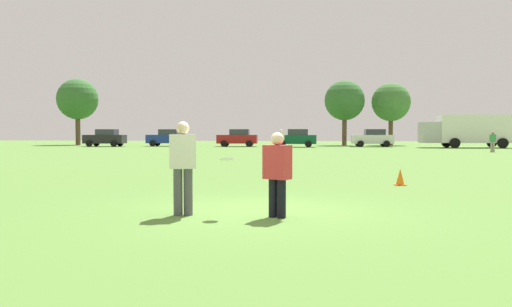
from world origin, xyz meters
TOP-DOWN VIEW (x-y plane):
  - ground_plane at (0.00, 0.00)m, footprint 156.19×156.19m
  - player_thrower at (-1.36, -0.64)m, footprint 0.54×0.39m
  - player_defender at (0.39, -0.67)m, footprint 0.54×0.46m
  - frisbee at (-0.53, -0.66)m, footprint 0.27×0.27m
  - traffic_cone at (3.42, 5.44)m, footprint 0.32×0.32m
  - parked_car_near_left at (-21.54, 42.46)m, footprint 4.30×2.40m
  - parked_car_mid_left at (-15.47, 44.65)m, footprint 4.30×2.40m
  - parked_car_center at (-7.67, 44.11)m, footprint 4.30×2.40m
  - parked_car_mid_right at (-1.52, 42.91)m, footprint 4.30×2.40m
  - parked_car_near_right at (6.32, 45.06)m, footprint 4.30×2.40m
  - box_truck at (15.13, 42.94)m, footprint 8.62×3.32m
  - bystander_sideline_watcher at (-2.22, 32.87)m, footprint 0.55×0.45m
  - bystander_far_jogger at (14.16, 32.09)m, footprint 0.44×0.28m
  - tree_west_oak at (-27.74, 48.91)m, footprint 4.83×4.83m
  - tree_west_maple at (3.65, 50.82)m, footprint 4.58×4.58m
  - tree_center_elm at (8.96, 51.73)m, footprint 4.43×4.43m

SIDE VIEW (x-z plane):
  - ground_plane at x=0.00m, z-range 0.00..0.00m
  - traffic_cone at x=3.42m, z-range -0.01..0.47m
  - player_defender at x=0.39m, z-range 0.09..1.62m
  - bystander_far_jogger at x=14.16m, z-range 0.10..1.66m
  - parked_car_near_left at x=-21.54m, z-range 0.01..1.83m
  - parked_car_mid_left at x=-15.47m, z-range 0.01..1.83m
  - parked_car_center at x=-7.67m, z-range 0.01..1.83m
  - parked_car_mid_right at x=-1.52m, z-range 0.01..1.83m
  - parked_car_near_right at x=6.32m, z-range 0.01..1.83m
  - player_thrower at x=-1.36m, z-range 0.11..1.84m
  - bystander_sideline_watcher at x=-2.22m, z-range 0.11..1.86m
  - frisbee at x=-0.53m, z-range 1.00..1.08m
  - box_truck at x=15.13m, z-range 0.16..3.34m
  - tree_center_elm at x=8.96m, z-range 1.35..8.55m
  - tree_west_maple at x=3.65m, z-range 1.40..8.85m
  - tree_west_oak at x=-27.74m, z-range 1.47..9.32m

